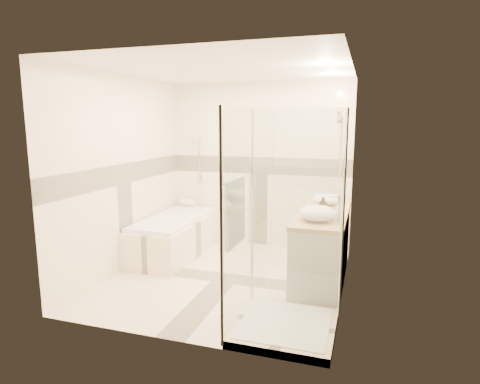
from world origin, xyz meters
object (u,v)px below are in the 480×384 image
(shower_enclosure, at_px, (275,275))
(amenity_bottle_b, at_px, (323,203))
(vessel_sink_far, at_px, (317,213))
(bathtub, at_px, (175,234))
(vanity, at_px, (322,247))
(vessel_sink_near, at_px, (326,199))
(amenity_bottle_a, at_px, (322,205))

(shower_enclosure, xyz_separation_m, amenity_bottle_b, (0.27, 1.42, 0.42))
(shower_enclosure, distance_m, amenity_bottle_b, 1.51)
(vessel_sink_far, xyz_separation_m, amenity_bottle_b, (0.00, 0.57, -0.01))
(bathtub, distance_m, vanity, 2.18)
(bathtub, relative_size, vanity, 1.05)
(vessel_sink_near, height_order, amenity_bottle_a, amenity_bottle_a)
(shower_enclosure, bearing_deg, amenity_bottle_a, 77.85)
(bathtub, distance_m, amenity_bottle_b, 2.23)
(vanity, bearing_deg, bathtub, 170.75)
(vanity, distance_m, vessel_sink_near, 0.69)
(amenity_bottle_b, bearing_deg, vanity, -82.61)
(vanity, xyz_separation_m, amenity_bottle_a, (-0.02, -0.00, 0.51))
(bathtub, bearing_deg, shower_enclosure, -41.10)
(vessel_sink_near, bearing_deg, amenity_bottle_a, -90.00)
(amenity_bottle_b, bearing_deg, vessel_sink_far, -90.00)
(bathtub, xyz_separation_m, vessel_sink_near, (2.13, 0.14, 0.61))
(vessel_sink_near, xyz_separation_m, amenity_bottle_b, (0.00, -0.33, 0.01))
(vanity, height_order, amenity_bottle_a, amenity_bottle_a)
(vanity, height_order, shower_enclosure, shower_enclosure)
(vessel_sink_near, relative_size, vessel_sink_far, 0.86)
(shower_enclosure, bearing_deg, bathtub, 138.90)
(shower_enclosure, height_order, vessel_sink_near, shower_enclosure)
(bathtub, height_order, shower_enclosure, shower_enclosure)
(vanity, height_order, vessel_sink_far, vessel_sink_far)
(vanity, bearing_deg, amenity_bottle_a, -169.22)
(amenity_bottle_a, bearing_deg, vessel_sink_far, -90.00)
(bathtub, bearing_deg, vanity, -9.25)
(amenity_bottle_b, bearing_deg, amenity_bottle_a, -90.00)
(vessel_sink_near, bearing_deg, amenity_bottle_b, -90.00)
(shower_enclosure, distance_m, vessel_sink_far, 0.99)
(vessel_sink_far, bearing_deg, amenity_bottle_b, 90.00)
(vessel_sink_near, bearing_deg, vessel_sink_far, -90.00)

